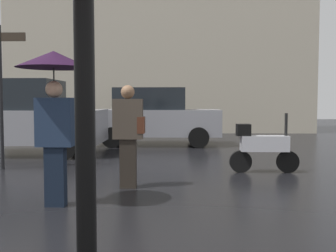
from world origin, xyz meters
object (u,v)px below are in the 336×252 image
at_px(parked_car_left, 19,117).
at_px(street_signpost, 1,83).
at_px(parked_scooter, 262,146).
at_px(pedestrian_with_umbrella, 54,86).
at_px(parked_car_right, 155,116).
at_px(pedestrian_with_bag, 129,130).

xyz_separation_m(parked_car_left, street_signpost, (0.61, -2.42, 0.83)).
distance_m(parked_car_left, street_signpost, 2.63).
bearing_deg(parked_scooter, street_signpost, -162.59).
xyz_separation_m(pedestrian_with_umbrella, parked_car_left, (-2.70, 5.37, -0.64)).
bearing_deg(parked_car_right, pedestrian_with_umbrella, 69.62).
distance_m(parked_car_left, parked_car_right, 4.42).
relative_size(parked_car_left, parked_car_right, 1.06).
distance_m(pedestrian_with_umbrella, pedestrian_with_bag, 1.64).
bearing_deg(parked_car_left, parked_scooter, -39.20).
bearing_deg(parked_car_right, street_signpost, 44.86).
bearing_deg(pedestrian_with_umbrella, street_signpost, -142.89).
bearing_deg(parked_car_left, pedestrian_with_umbrella, -78.88).
bearing_deg(parked_car_right, parked_scooter, 102.27).
bearing_deg(parked_car_right, parked_car_left, 20.99).
bearing_deg(parked_car_left, parked_car_right, 19.02).
bearing_deg(street_signpost, pedestrian_with_bag, -30.48).
height_order(pedestrian_with_bag, street_signpost, street_signpost).
distance_m(pedestrian_with_bag, parked_car_left, 5.50).
bearing_deg(pedestrian_with_bag, parked_car_right, -8.87).
distance_m(parked_scooter, street_signpost, 5.71).
xyz_separation_m(pedestrian_with_bag, parked_scooter, (2.57, 1.48, -0.43)).
distance_m(parked_scooter, parked_car_left, 6.74).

